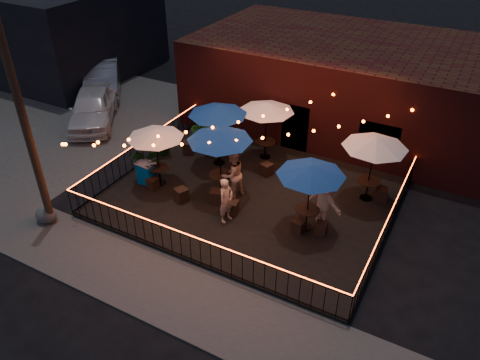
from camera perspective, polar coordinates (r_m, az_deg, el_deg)
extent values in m
plane|color=black|center=(16.13, -1.96, -5.95)|extent=(110.00, 110.00, 0.00)
cube|color=black|center=(17.47, 1.34, -2.12)|extent=(10.00, 8.00, 0.15)
cube|color=#45413F|center=(14.16, -8.77, -13.12)|extent=(18.00, 2.50, 0.05)
cube|color=#45413F|center=(25.70, -21.12, 7.62)|extent=(11.00, 12.00, 0.02)
cube|color=#3E1111|center=(22.93, 13.14, 11.46)|extent=(14.00, 8.00, 4.00)
cube|color=black|center=(20.18, 6.80, 6.25)|extent=(1.20, 0.24, 2.20)
cube|color=black|center=(19.12, 16.63, 5.09)|extent=(1.60, 0.24, 1.20)
cube|color=black|center=(32.33, -22.96, 17.03)|extent=(12.00, 9.00, 5.00)
cylinder|color=#362816|center=(15.63, -24.89, 6.75)|extent=(0.26, 0.26, 8.00)
cube|color=black|center=(14.72, -5.95, -9.55)|extent=(10.00, 0.04, 0.04)
cube|color=black|center=(14.11, -6.16, -6.81)|extent=(10.00, 0.04, 0.04)
cube|color=#EB4413|center=(14.09, -6.17, -6.71)|extent=(10.00, 0.03, 0.02)
cube|color=black|center=(19.79, -11.62, 2.30)|extent=(0.04, 8.00, 0.04)
cube|color=black|center=(19.35, -11.92, 4.64)|extent=(0.04, 8.00, 0.04)
cube|color=#EB4413|center=(19.33, -11.93, 4.71)|extent=(0.03, 8.00, 0.02)
cube|color=black|center=(16.21, 17.34, -6.47)|extent=(0.04, 8.00, 0.04)
cube|color=black|center=(15.66, 17.89, -3.87)|extent=(0.04, 8.00, 0.04)
cube|color=#EB4413|center=(15.64, 17.91, -3.78)|extent=(0.03, 8.00, 0.02)
cylinder|color=black|center=(18.37, -9.66, -0.34)|extent=(0.42, 0.42, 0.03)
cylinder|color=black|center=(18.19, -9.76, 0.56)|extent=(0.06, 0.06, 0.69)
cylinder|color=black|center=(18.00, -9.86, 1.51)|extent=(0.77, 0.77, 0.04)
cylinder|color=black|center=(17.78, -10.00, 2.72)|extent=(0.04, 0.04, 2.31)
cone|color=silver|center=(17.29, -10.32, 5.61)|extent=(2.18, 2.18, 0.34)
cylinder|color=black|center=(19.42, -2.55, 2.14)|extent=(0.47, 0.47, 0.03)
cylinder|color=black|center=(19.22, -2.58, 3.10)|extent=(0.06, 0.06, 0.76)
cylinder|color=black|center=(19.03, -2.61, 4.13)|extent=(0.85, 0.85, 0.04)
cylinder|color=black|center=(18.80, -2.64, 5.43)|extent=(0.05, 0.05, 2.55)
cone|color=navy|center=(18.31, -2.73, 8.51)|extent=(2.55, 2.55, 0.37)
cylinder|color=black|center=(17.61, -2.31, -1.45)|extent=(0.47, 0.47, 0.03)
cylinder|color=black|center=(17.40, -2.33, -0.43)|extent=(0.06, 0.06, 0.77)
cylinder|color=black|center=(17.18, -2.36, 0.67)|extent=(0.85, 0.85, 0.04)
cylinder|color=black|center=(16.93, -2.40, 2.07)|extent=(0.05, 0.05, 2.56)
cone|color=navy|center=(16.37, -2.49, 5.43)|extent=(3.02, 3.02, 0.37)
cylinder|color=black|center=(19.83, 3.05, 2.85)|extent=(0.45, 0.45, 0.03)
cylinder|color=black|center=(19.65, 3.08, 3.76)|extent=(0.06, 0.06, 0.74)
cylinder|color=black|center=(19.47, 3.11, 4.74)|extent=(0.82, 0.82, 0.04)
cylinder|color=black|center=(19.25, 3.15, 5.97)|extent=(0.05, 0.05, 2.46)
cone|color=silver|center=(18.78, 3.25, 8.89)|extent=(2.74, 2.74, 0.36)
cylinder|color=black|center=(16.09, 8.01, -5.67)|extent=(0.45, 0.45, 0.03)
cylinder|color=black|center=(15.86, 8.11, -4.66)|extent=(0.06, 0.06, 0.73)
cylinder|color=black|center=(15.64, 8.22, -3.58)|extent=(0.81, 0.81, 0.04)
cylinder|color=black|center=(15.37, 8.36, -2.18)|extent=(0.04, 0.04, 2.43)
cone|color=navy|center=(14.78, 8.68, 1.18)|extent=(2.87, 2.87, 0.36)
cylinder|color=black|center=(17.90, 15.06, -2.11)|extent=(0.46, 0.46, 0.03)
cylinder|color=black|center=(17.70, 15.23, -1.13)|extent=(0.06, 0.06, 0.75)
cylinder|color=black|center=(17.49, 15.41, -0.09)|extent=(0.83, 0.83, 0.04)
cylinder|color=black|center=(17.24, 15.64, 1.24)|extent=(0.05, 0.05, 2.49)
cone|color=silver|center=(16.71, 16.19, 4.41)|extent=(2.84, 2.84, 0.36)
cube|color=black|center=(18.02, -10.58, -0.40)|extent=(0.39, 0.39, 0.44)
cube|color=black|center=(17.18, -7.16, -1.78)|extent=(0.55, 0.55, 0.50)
cube|color=black|center=(20.11, -6.26, 3.95)|extent=(0.57, 0.57, 0.52)
cube|color=black|center=(19.92, -3.32, 3.79)|extent=(0.45, 0.45, 0.51)
cube|color=black|center=(16.96, -2.84, -2.01)|extent=(0.55, 0.55, 0.52)
cube|color=black|center=(16.41, -0.99, -3.38)|extent=(0.50, 0.50, 0.50)
cube|color=black|center=(18.57, 3.28, 1.35)|extent=(0.52, 0.52, 0.48)
cube|color=black|center=(18.50, 5.96, 0.94)|extent=(0.41, 0.41, 0.41)
cube|color=black|center=(15.75, 7.14, -5.59)|extent=(0.43, 0.43, 0.45)
cube|color=black|center=(15.79, 9.86, -5.80)|extent=(0.39, 0.39, 0.43)
cube|color=black|center=(18.11, 10.87, -0.25)|extent=(0.40, 0.40, 0.43)
cube|color=black|center=(17.82, 16.84, -1.66)|extent=(0.52, 0.52, 0.51)
imported|color=tan|center=(15.77, -1.71, -2.50)|extent=(0.51, 0.67, 1.65)
imported|color=#D8A38B|center=(16.90, -0.92, 0.72)|extent=(1.03, 1.13, 1.90)
imported|color=#D3A192|center=(15.76, 10.24, -2.50)|extent=(1.38, 0.97, 1.93)
imported|color=#1F3E13|center=(18.23, -10.93, 1.89)|extent=(1.46, 1.31, 1.46)
imported|color=#103A0C|center=(19.93, -9.17, 4.77)|extent=(0.75, 0.61, 1.34)
imported|color=#153E0F|center=(20.87, -4.90, 6.70)|extent=(0.85, 0.85, 1.50)
cube|color=#0555A8|center=(18.26, -11.33, 0.80)|extent=(0.68, 0.50, 0.86)
cube|color=silver|center=(18.03, -11.49, 2.01)|extent=(0.73, 0.55, 0.05)
ellipsoid|color=#4A4945|center=(17.55, -22.57, -3.90)|extent=(0.98, 0.90, 0.65)
imported|color=silver|center=(23.74, -17.54, 8.42)|extent=(4.34, 5.01, 1.63)
imported|color=#A1A2A9|center=(27.46, -16.42, 12.00)|extent=(4.59, 5.05, 1.67)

